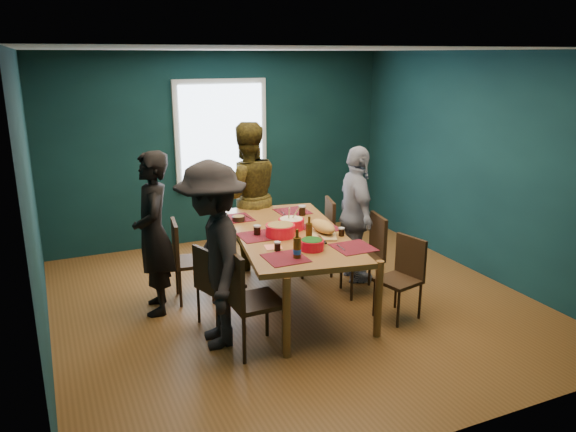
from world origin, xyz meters
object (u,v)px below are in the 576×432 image
at_px(chair_left_near, 246,293).
at_px(bowl_dumpling, 291,223).
at_px(chair_right_mid, 369,248).
at_px(person_right, 356,215).
at_px(chair_left_mid, 214,280).
at_px(cutting_board, 323,228).
at_px(chair_right_far, 322,231).
at_px(chair_right_near, 404,271).
at_px(bowl_salad, 280,230).
at_px(bowl_herbs, 312,244).
at_px(chair_left_far, 185,254).
at_px(person_back, 247,196).
at_px(dining_table, 290,239).
at_px(person_near_left, 213,256).
at_px(person_far_left, 153,234).

bearing_deg(chair_left_near, bowl_dumpling, 44.43).
height_order(chair_right_mid, person_right, person_right).
bearing_deg(chair_left_mid, cutting_board, -20.84).
relative_size(chair_right_far, chair_right_near, 1.11).
xyz_separation_m(chair_left_near, bowl_dumpling, (0.84, 0.87, 0.32)).
height_order(chair_left_near, bowl_salad, chair_left_near).
bearing_deg(bowl_herbs, chair_right_far, 58.75).
bearing_deg(chair_right_mid, chair_left_far, 171.48).
relative_size(person_back, bowl_salad, 6.03).
xyz_separation_m(chair_right_near, person_right, (0.05, 1.06, 0.32)).
relative_size(dining_table, bowl_dumpling, 8.41).
bearing_deg(chair_right_far, dining_table, -121.84).
bearing_deg(person_right, bowl_herbs, 144.89).
relative_size(bowl_salad, bowl_herbs, 1.31).
bearing_deg(chair_right_far, chair_right_near, -65.82).
height_order(chair_left_far, person_near_left, person_near_left).
xyz_separation_m(chair_right_far, person_near_left, (-1.74, -1.18, 0.33)).
relative_size(chair_right_far, bowl_dumpling, 3.36).
distance_m(chair_right_near, bowl_dumpling, 1.29).
bearing_deg(person_back, dining_table, 95.06).
xyz_separation_m(chair_left_mid, person_far_left, (-0.45, 0.60, 0.37)).
relative_size(person_near_left, bowl_salad, 5.69).
distance_m(person_near_left, bowl_salad, 0.93).
bearing_deg(bowl_herbs, chair_right_mid, 27.76).
height_order(dining_table, chair_right_mid, chair_right_mid).
relative_size(chair_left_mid, cutting_board, 1.26).
relative_size(chair_right_near, person_near_left, 0.48).
relative_size(chair_left_mid, bowl_dumpling, 3.01).
relative_size(chair_right_near, person_right, 0.52).
bearing_deg(chair_right_mid, cutting_board, -159.35).
bearing_deg(person_far_left, bowl_salad, 74.59).
height_order(chair_left_far, chair_right_far, chair_right_far).
bearing_deg(person_back, chair_left_mid, 63.12).
xyz_separation_m(chair_right_near, bowl_salad, (-1.11, 0.64, 0.41)).
height_order(chair_left_far, chair_left_mid, chair_left_far).
bearing_deg(dining_table, person_near_left, -143.87).
bearing_deg(bowl_salad, dining_table, 31.82).
height_order(chair_right_far, person_near_left, person_near_left).
bearing_deg(person_near_left, person_far_left, -152.01).
bearing_deg(chair_left_near, chair_right_far, 42.41).
height_order(chair_left_far, chair_left_near, chair_left_near).
xyz_separation_m(chair_right_near, person_near_left, (-1.96, 0.25, 0.38)).
xyz_separation_m(chair_right_mid, person_near_left, (-1.95, -0.41, 0.34)).
distance_m(dining_table, chair_right_near, 1.24).
xyz_separation_m(chair_right_far, person_far_left, (-2.10, -0.24, 0.31)).
xyz_separation_m(chair_right_near, bowl_dumpling, (-0.90, 0.83, 0.40)).
bearing_deg(chair_left_mid, bowl_dumpling, -4.12).
bearing_deg(chair_right_mid, person_back, 135.29).
height_order(person_near_left, bowl_herbs, person_near_left).
bearing_deg(dining_table, person_right, 27.99).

